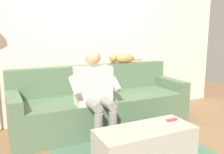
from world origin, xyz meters
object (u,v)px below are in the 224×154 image
at_px(couch, 101,105).
at_px(remote_red, 172,120).
at_px(cat_on_backrest, 122,58).
at_px(person_solo_seated, 95,90).
at_px(coffee_table, 145,145).

bearing_deg(couch, remote_red, 109.09).
bearing_deg(remote_red, couch, -71.46).
height_order(cat_on_backrest, remote_red, cat_on_backrest).
relative_size(couch, person_solo_seated, 2.20).
distance_m(coffee_table, person_solo_seated, 0.90).
bearing_deg(cat_on_backrest, coffee_table, 71.19).
relative_size(couch, coffee_table, 2.42).
bearing_deg(couch, cat_on_backrest, -149.89).
distance_m(coffee_table, remote_red, 0.43).
xyz_separation_m(couch, remote_red, (-0.38, 1.10, 0.09)).
relative_size(couch, remote_red, 19.63).
height_order(person_solo_seated, cat_on_backrest, person_solo_seated).
relative_size(person_solo_seated, remote_red, 8.92).
relative_size(person_solo_seated, cat_on_backrest, 1.92).
xyz_separation_m(coffee_table, remote_red, (-0.38, -0.05, 0.20)).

